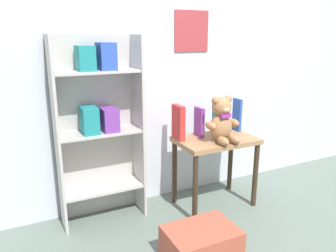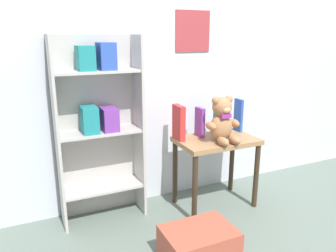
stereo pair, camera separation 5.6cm
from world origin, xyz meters
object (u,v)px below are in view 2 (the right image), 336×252
bookshelf_side (98,120)px  book_standing_purple (200,122)px  display_table (216,150)px  book_standing_blue (238,115)px  book_standing_teal (219,121)px  storage_bin (199,245)px  book_standing_red (179,123)px  teddy_bear (222,121)px

bookshelf_side → book_standing_purple: bearing=-8.3°
display_table → bookshelf_side: bearing=165.8°
book_standing_purple → book_standing_blue: book_standing_blue is taller
book_standing_purple → book_standing_teal: book_standing_purple is taller
book_standing_blue → storage_bin: (-0.73, -0.65, -0.59)m
storage_bin → book_standing_red: bearing=74.5°
display_table → book_standing_blue: size_ratio=2.28×
bookshelf_side → book_standing_purple: (0.76, -0.11, -0.07)m
display_table → teddy_bear: 0.26m
book_standing_red → book_standing_blue: size_ratio=0.99×
display_table → book_standing_purple: bearing=131.1°
display_table → storage_bin: (-0.45, -0.55, -0.36)m
bookshelf_side → teddy_bear: (0.85, -0.29, -0.03)m
bookshelf_side → book_standing_teal: size_ratio=6.72×
storage_bin → teddy_bear: bearing=46.4°
book_standing_red → storage_bin: bearing=-104.9°
bookshelf_side → display_table: bearing=-14.2°
book_standing_purple → book_standing_red: bearing=179.8°
book_standing_teal → book_standing_red: bearing=-175.9°
display_table → book_standing_red: bearing=159.2°
bookshelf_side → book_standing_teal: 0.95m
book_standing_purple → book_standing_blue: bearing=0.2°
book_standing_teal → storage_bin: 1.02m
book_standing_purple → teddy_bear: bearing=-64.4°
display_table → book_standing_teal: (0.09, 0.12, 0.20)m
teddy_bear → storage_bin: teddy_bear is taller
bookshelf_side → book_standing_purple: size_ratio=5.81×
book_standing_blue → book_standing_teal: bearing=178.0°
bookshelf_side → book_standing_red: bookshelf_side is taller
book_standing_blue → book_standing_purple: bearing=-177.9°
book_standing_teal → book_standing_blue: book_standing_blue is taller
book_standing_red → book_standing_purple: bearing=0.8°
bookshelf_side → book_standing_teal: bookshelf_side is taller
bookshelf_side → display_table: (0.85, -0.22, -0.29)m
teddy_bear → book_standing_blue: size_ratio=1.28×
display_table → book_standing_purple: (-0.09, 0.10, 0.21)m
book_standing_purple → book_standing_teal: 0.18m
book_standing_purple → storage_bin: book_standing_purple is taller
bookshelf_side → book_standing_blue: (1.12, -0.11, -0.06)m
storage_bin → book_standing_blue: bearing=42.0°
bookshelf_side → book_standing_blue: bookshelf_side is taller
display_table → book_standing_red: (-0.27, 0.10, 0.23)m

